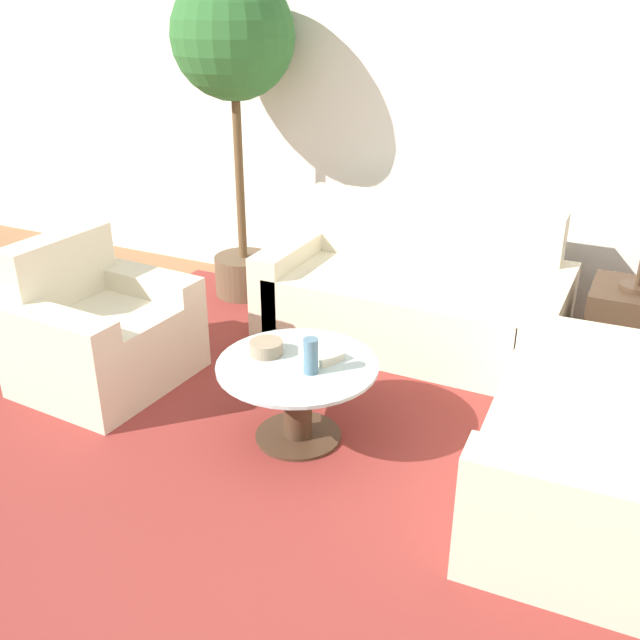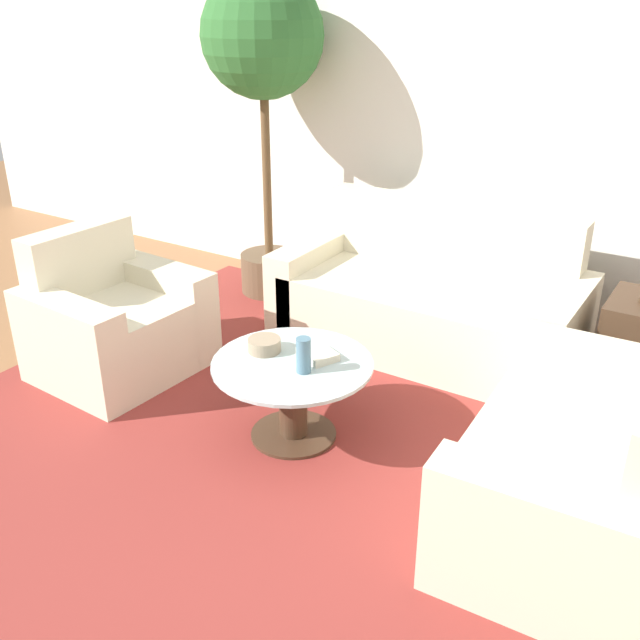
# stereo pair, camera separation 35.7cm
# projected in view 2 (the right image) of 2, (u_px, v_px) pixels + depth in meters

# --- Properties ---
(ground_plane) EXTENTS (14.00, 14.00, 0.00)m
(ground_plane) POSITION_uv_depth(u_px,v_px,m) (219.00, 533.00, 2.97)
(ground_plane) COLOR #8E603D
(wall_back) EXTENTS (10.00, 0.06, 2.60)m
(wall_back) POSITION_uv_depth(u_px,v_px,m) (482.00, 122.00, 4.49)
(wall_back) COLOR white
(wall_back) RESTS_ON ground_plane
(rug) EXTENTS (3.65, 3.48, 0.01)m
(rug) POSITION_uv_depth(u_px,v_px,m) (294.00, 435.00, 3.61)
(rug) COLOR maroon
(rug) RESTS_ON ground_plane
(sofa_main) EXTENTS (1.85, 0.83, 0.86)m
(sofa_main) POSITION_uv_depth(u_px,v_px,m) (431.00, 303.00, 4.44)
(sofa_main) COLOR beige
(sofa_main) RESTS_ON ground_plane
(armchair) EXTENTS (0.82, 0.92, 0.83)m
(armchair) POSITION_uv_depth(u_px,v_px,m) (113.00, 324.00, 4.16)
(armchair) COLOR beige
(armchair) RESTS_ON ground_plane
(loveseat) EXTENTS (0.84, 1.42, 0.85)m
(loveseat) POSITION_uv_depth(u_px,v_px,m) (591.00, 469.00, 2.90)
(loveseat) COLOR beige
(loveseat) RESTS_ON ground_plane
(coffee_table) EXTENTS (0.79, 0.79, 0.42)m
(coffee_table) POSITION_uv_depth(u_px,v_px,m) (293.00, 389.00, 3.50)
(coffee_table) COLOR #422D1E
(coffee_table) RESTS_ON ground_plane
(potted_plant) EXTENTS (0.81, 0.81, 2.19)m
(potted_plant) POSITION_uv_depth(u_px,v_px,m) (263.00, 60.00, 4.67)
(potted_plant) COLOR brown
(potted_plant) RESTS_ON ground_plane
(vase) EXTENTS (0.07, 0.07, 0.17)m
(vase) POSITION_uv_depth(u_px,v_px,m) (304.00, 355.00, 3.31)
(vase) COLOR slate
(vase) RESTS_ON coffee_table
(bowl) EXTENTS (0.16, 0.16, 0.07)m
(bowl) POSITION_uv_depth(u_px,v_px,m) (264.00, 345.00, 3.53)
(bowl) COLOR gray
(bowl) RESTS_ON coffee_table
(book_stack) EXTENTS (0.23, 0.20, 0.04)m
(book_stack) POSITION_uv_depth(u_px,v_px,m) (318.00, 354.00, 3.47)
(book_stack) COLOR beige
(book_stack) RESTS_ON coffee_table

